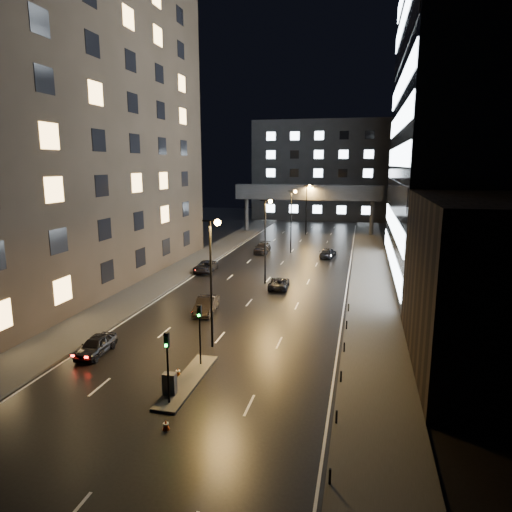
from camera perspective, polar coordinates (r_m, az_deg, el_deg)
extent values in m
plane|color=black|center=(66.69, 3.29, -0.87)|extent=(160.00, 160.00, 0.00)
cube|color=#383533|center=(65.27, -8.36, -1.17)|extent=(5.00, 110.00, 0.15)
cube|color=#383533|center=(60.89, 14.14, -2.32)|extent=(5.00, 110.00, 0.15)
cube|color=#2D2319|center=(59.04, -22.54, 16.25)|extent=(15.00, 48.00, 40.00)
cube|color=black|center=(35.35, 27.41, -3.25)|extent=(10.00, 18.00, 12.00)
cube|color=black|center=(62.36, 27.34, 17.88)|extent=(20.00, 36.00, 45.00)
cube|color=#333335|center=(122.73, 8.11, 10.53)|extent=(34.00, 14.00, 25.00)
cube|color=#333335|center=(95.03, 6.50, 7.93)|extent=(30.00, 3.00, 3.00)
cylinder|color=#333335|center=(97.83, -1.18, 5.15)|extent=(0.80, 0.80, 7.00)
cylinder|color=#333335|center=(94.84, 14.27, 4.61)|extent=(0.80, 0.80, 7.00)
cube|color=#383533|center=(31.65, -8.52, -15.16)|extent=(1.60, 8.00, 0.15)
cylinder|color=black|center=(33.03, -7.00, -10.47)|extent=(0.12, 0.12, 3.50)
cube|color=black|center=(32.28, -7.09, -6.85)|extent=(0.28, 0.22, 0.90)
sphere|color=#0CFF33|center=(32.24, -7.17, -7.39)|extent=(0.18, 0.18, 0.18)
cylinder|color=black|center=(28.38, -10.92, -14.41)|extent=(0.12, 0.12, 3.50)
cube|color=black|center=(27.50, -11.10, -10.28)|extent=(0.28, 0.22, 0.90)
sphere|color=#0CFF33|center=(27.49, -11.20, -10.93)|extent=(0.18, 0.18, 0.18)
cylinder|color=black|center=(22.82, 9.22, -25.70)|extent=(0.12, 0.12, 0.90)
cylinder|color=black|center=(26.98, 10.02, -19.33)|extent=(0.12, 0.12, 0.90)
cylinder|color=black|center=(31.39, 10.57, -14.71)|extent=(0.12, 0.12, 0.90)
cylinder|color=black|center=(35.95, 10.96, -11.24)|extent=(0.12, 0.12, 0.90)
cylinder|color=black|center=(40.61, 11.26, -8.55)|extent=(0.12, 0.12, 0.90)
cylinder|color=black|center=(45.35, 11.50, -6.43)|extent=(0.12, 0.12, 0.90)
cylinder|color=black|center=(35.28, -5.63, -3.70)|extent=(0.18, 0.18, 10.00)
cylinder|color=black|center=(34.32, -5.79, 4.38)|extent=(1.20, 0.12, 0.12)
sphere|color=#FF9E38|center=(34.14, -4.83, 4.20)|extent=(0.50, 0.50, 0.50)
cylinder|color=black|center=(54.16, 1.16, 1.67)|extent=(0.18, 0.18, 10.00)
cylinder|color=black|center=(53.54, 1.18, 6.95)|extent=(1.20, 0.12, 0.12)
sphere|color=#FF9E38|center=(53.43, 1.81, 6.83)|extent=(0.50, 0.50, 0.50)
cylinder|color=black|center=(73.63, 4.41, 4.23)|extent=(0.18, 0.18, 10.00)
cylinder|color=black|center=(73.18, 4.47, 8.12)|extent=(1.20, 0.12, 0.12)
sphere|color=#FF9E38|center=(73.10, 4.94, 8.03)|extent=(0.50, 0.50, 0.50)
cylinder|color=black|center=(93.33, 6.30, 5.71)|extent=(0.18, 0.18, 10.00)
cylinder|color=black|center=(92.97, 6.37, 8.78)|extent=(1.20, 0.12, 0.12)
sphere|color=#FF9E38|center=(92.91, 6.74, 8.71)|extent=(0.50, 0.50, 0.50)
imported|color=black|center=(37.15, -19.38, -10.49)|extent=(1.86, 4.29, 1.44)
imported|color=black|center=(44.53, -6.27, -6.13)|extent=(2.19, 4.97, 1.59)
imported|color=black|center=(61.20, -6.34, -1.34)|extent=(2.77, 5.38, 1.45)
imported|color=black|center=(74.12, 0.81, 1.01)|extent=(2.42, 5.49, 1.57)
imported|color=black|center=(53.01, 2.89, -3.38)|extent=(2.41, 4.76, 1.29)
imported|color=black|center=(71.30, 8.99, 0.40)|extent=(2.54, 5.09, 1.42)
cube|color=#4B4B4D|center=(29.85, -10.75, -15.37)|extent=(0.83, 0.59, 1.33)
cone|color=#DC5E0B|center=(32.58, -9.73, -14.05)|extent=(0.45, 0.45, 0.50)
cone|color=#E8450C|center=(26.84, -11.20, -19.99)|extent=(0.51, 0.51, 0.55)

